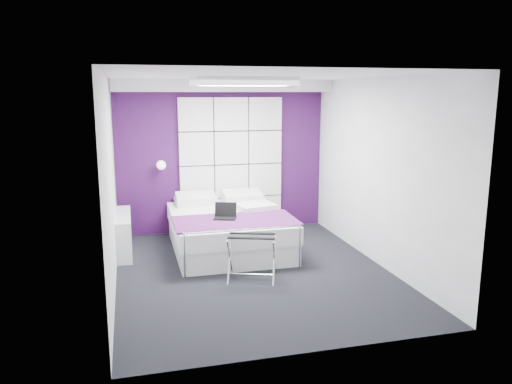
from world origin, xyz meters
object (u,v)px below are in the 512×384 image
(luggage_rack, at_px, (252,257))
(radiator, at_px, (124,234))
(bed, at_px, (228,229))
(wall_lamp, at_px, (161,165))
(nightstand, at_px, (189,200))
(laptop, at_px, (224,214))

(luggage_rack, bearing_deg, radiator, 155.55)
(luggage_rack, bearing_deg, bed, 111.39)
(wall_lamp, bearing_deg, bed, -46.55)
(wall_lamp, relative_size, nightstand, 0.30)
(wall_lamp, distance_m, laptop, 1.67)
(radiator, relative_size, nightstand, 2.39)
(wall_lamp, bearing_deg, nightstand, -5.13)
(wall_lamp, height_order, laptop, wall_lamp)
(radiator, xyz_separation_m, laptop, (1.43, -0.60, 0.35))
(laptop, bearing_deg, nightstand, 123.30)
(radiator, bearing_deg, nightstand, 33.55)
(bed, bearing_deg, nightstand, 117.04)
(wall_lamp, xyz_separation_m, bed, (0.92, -0.97, -0.91))
(wall_lamp, height_order, radiator, wall_lamp)
(radiator, distance_m, nightstand, 1.34)
(laptop, bearing_deg, radiator, 175.86)
(nightstand, distance_m, luggage_rack, 2.35)
(luggage_rack, height_order, laptop, laptop)
(wall_lamp, height_order, luggage_rack, wall_lamp)
(wall_lamp, relative_size, bed, 0.07)
(nightstand, bearing_deg, luggage_rack, -76.99)
(bed, height_order, laptop, laptop)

